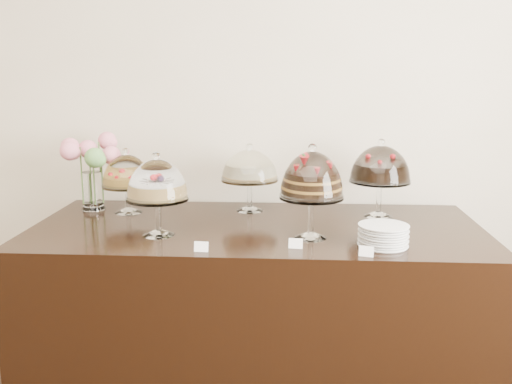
# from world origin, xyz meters

# --- Properties ---
(wall_back) EXTENTS (5.00, 0.04, 3.00)m
(wall_back) POSITION_xyz_m (0.00, 3.00, 1.50)
(wall_back) COLOR beige
(wall_back) RESTS_ON ground
(display_counter) EXTENTS (2.20, 1.00, 0.90)m
(display_counter) POSITION_xyz_m (0.23, 2.45, 0.45)
(display_counter) COLOR black
(display_counter) RESTS_ON ground
(cake_stand_sugar_sponge) EXTENTS (0.29, 0.29, 0.39)m
(cake_stand_sugar_sponge) POSITION_xyz_m (-0.21, 2.26, 1.14)
(cake_stand_sugar_sponge) COLOR white
(cake_stand_sugar_sponge) RESTS_ON display_counter
(cake_stand_choco_layer) EXTENTS (0.29, 0.29, 0.43)m
(cake_stand_choco_layer) POSITION_xyz_m (0.49, 2.26, 1.18)
(cake_stand_choco_layer) COLOR white
(cake_stand_choco_layer) RESTS_ON display_counter
(cake_stand_cheesecake) EXTENTS (0.31, 0.31, 0.37)m
(cake_stand_cheesecake) POSITION_xyz_m (0.18, 2.75, 1.14)
(cake_stand_cheesecake) COLOR white
(cake_stand_cheesecake) RESTS_ON display_counter
(cake_stand_dark_choco) EXTENTS (0.32, 0.32, 0.41)m
(cake_stand_dark_choco) POSITION_xyz_m (0.86, 2.67, 1.16)
(cake_stand_dark_choco) COLOR white
(cake_stand_dark_choco) RESTS_ON display_counter
(cake_stand_fruit_tart) EXTENTS (0.27, 0.27, 0.35)m
(cake_stand_fruit_tart) POSITION_xyz_m (-0.47, 2.67, 1.11)
(cake_stand_fruit_tart) COLOR white
(cake_stand_fruit_tart) RESTS_ON display_counter
(flower_vase) EXTENTS (0.34, 0.33, 0.42)m
(flower_vase) POSITION_xyz_m (-0.68, 2.72, 1.16)
(flower_vase) COLOR white
(flower_vase) RESTS_ON display_counter
(plate_stack) EXTENTS (0.21, 0.21, 0.09)m
(plate_stack) POSITION_xyz_m (0.80, 2.15, 0.95)
(plate_stack) COLOR silver
(plate_stack) RESTS_ON display_counter
(price_card_left) EXTENTS (0.06, 0.02, 0.04)m
(price_card_left) POSITION_xyz_m (0.03, 2.02, 0.92)
(price_card_left) COLOR white
(price_card_left) RESTS_ON display_counter
(price_card_right) EXTENTS (0.06, 0.03, 0.04)m
(price_card_right) POSITION_xyz_m (0.71, 2.00, 0.92)
(price_card_right) COLOR white
(price_card_right) RESTS_ON display_counter
(price_card_extra) EXTENTS (0.06, 0.02, 0.04)m
(price_card_extra) POSITION_xyz_m (0.43, 2.09, 0.92)
(price_card_extra) COLOR white
(price_card_extra) RESTS_ON display_counter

